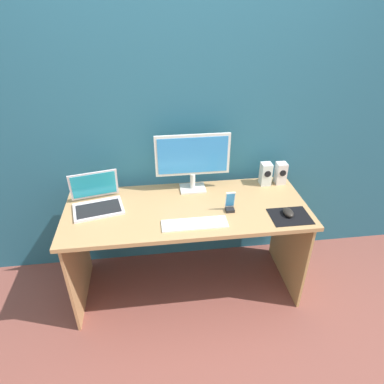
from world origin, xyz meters
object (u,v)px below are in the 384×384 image
Objects in this scene: speaker_right at (281,173)px; keyboard_external at (195,224)px; monitor at (193,159)px; mouse at (288,212)px; laptop at (97,201)px; speaker_near_monitor at (266,174)px; phone_in_dock at (230,204)px.

speaker_right reaches higher than keyboard_external.
monitor is 0.72m from mouse.
laptop is at bearing 166.66° from mouse.
laptop is (-0.65, -0.14, -0.19)m from monitor.
monitor is 0.56m from speaker_near_monitor.
keyboard_external is (-0.58, -0.43, -0.08)m from speaker_near_monitor.
mouse reaches higher than keyboard_external.
speaker_near_monitor is at bearing 7.35° from laptop.
speaker_right reaches higher than phone_in_dock.
monitor is 0.41m from phone_in_dock.
laptop is 2.60× the size of phone_in_dock.
speaker_right is 0.42m from mouse.
speaker_right is (0.65, 0.01, -0.16)m from monitor.
laptop reaches higher than mouse.
monitor reaches higher than mouse.
phone_in_dock is at bearing -55.72° from monitor.
mouse is 0.37m from phone_in_dock.
monitor is 3.68× the size of phone_in_dock.
laptop is 3.61× the size of mouse.
phone_in_dock is (0.20, -0.30, -0.19)m from monitor.
speaker_near_monitor is 0.72m from keyboard_external.
laptop reaches higher than speaker_right.
phone_in_dock is at bearing -10.22° from laptop.
keyboard_external is (-0.04, -0.42, -0.23)m from monitor.
mouse is at bearing -35.39° from monitor.
phone_in_dock is (-0.33, -0.31, -0.03)m from speaker_near_monitor.
laptop is (-1.18, -0.15, -0.04)m from speaker_near_monitor.
keyboard_external is at bearing -95.74° from monitor.
speaker_near_monitor reaches higher than phone_in_dock.
speaker_right is 1.31m from laptop.
speaker_near_monitor is 1.19× the size of phone_in_dock.
monitor reaches higher than keyboard_external.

